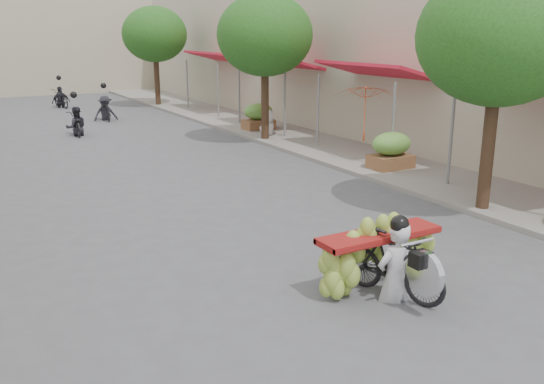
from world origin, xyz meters
The scene contains 15 objects.
ground centered at (0.00, 0.00, 0.00)m, with size 120.00×120.00×0.00m, color #4F5054.
sidewalk_right centered at (7.00, 15.00, 0.06)m, with size 4.00×60.00×0.12m, color gray.
shophouse_row_right centered at (11.99, 14.00, 3.00)m, with size 9.77×40.00×6.00m.
far_building centered at (0.00, 38.00, 3.50)m, with size 20.00×6.00×7.00m, color #B1A38C.
street_tree_near centered at (5.40, 4.00, 3.78)m, with size 3.40×3.40×5.25m.
street_tree_mid centered at (5.40, 14.00, 3.78)m, with size 3.40×3.40×5.25m.
street_tree_far centered at (5.40, 26.00, 3.78)m, with size 3.40×3.40×5.25m.
produce_crate_mid centered at (6.20, 8.00, 0.71)m, with size 1.20×0.88×1.16m.
produce_crate_far centered at (6.20, 16.00, 0.71)m, with size 1.20×0.88×1.16m.
banana_motorbike centered at (0.82, 1.84, 0.73)m, with size 2.20×1.89×2.22m.
market_umbrella centered at (5.97, 8.93, 2.44)m, with size 2.09×2.09×1.68m.
pedestrian centered at (5.96, 14.80, 1.06)m, with size 1.08×0.96×1.88m.
bg_motorbike_a centered at (-0.37, 18.74, 0.75)m, with size 0.83×1.63×1.95m.
bg_motorbike_b centered at (1.62, 22.22, 0.83)m, with size 1.06×1.81×1.95m.
bg_motorbike_c centered at (0.73, 28.12, 0.78)m, with size 1.05×1.79×1.95m.
Camera 1 is at (-4.72, -4.34, 3.87)m, focal length 38.00 mm.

